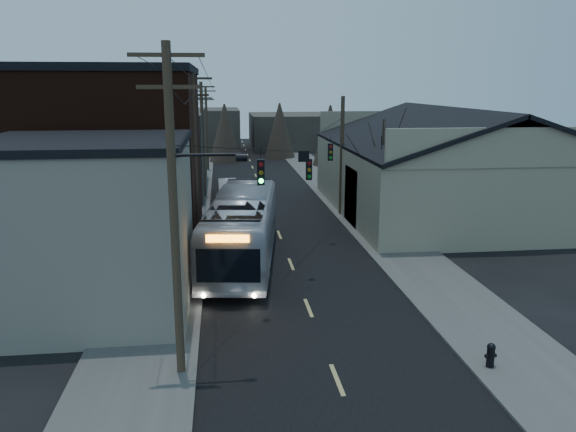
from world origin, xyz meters
The scene contains 15 objects.
ground centered at (0.00, 0.00, 0.00)m, with size 160.00×160.00×0.00m, color black.
road_surface centered at (0.00, 30.00, 0.01)m, with size 9.00×110.00×0.02m, color black.
sidewalk_left centered at (-6.50, 30.00, 0.06)m, with size 4.00×110.00×0.12m, color #474744.
sidewalk_right centered at (6.50, 30.00, 0.06)m, with size 4.00×110.00×0.12m, color #474744.
building_clapboard centered at (-9.00, 9.00, 3.50)m, with size 8.00×8.00×7.00m, color slate.
building_brick centered at (-10.00, 20.00, 5.00)m, with size 10.00×12.00×10.00m, color black.
building_left_far centered at (-9.50, 36.00, 3.50)m, with size 9.00×14.00×7.00m, color #332F29.
warehouse centered at (13.00, 25.00, 2.70)m, with size 16.16×20.60×7.73m.
building_far_left centered at (-6.00, 65.00, 3.00)m, with size 10.00×12.00×6.00m, color #332F29.
building_far_right centered at (7.00, 70.00, 2.50)m, with size 12.00×14.00×5.00m, color #332F29.
bare_tree centered at (6.50, 20.00, 3.60)m, with size 0.40×0.40×7.20m, color black.
utility_lines centered at (-3.11, 24.14, 4.95)m, with size 11.24×45.28×10.50m.
bus centered at (-2.51, 14.85, 1.85)m, with size 3.11×13.29×3.70m, color #B6B9C3.
parked_car centered at (-3.08, 33.42, 0.71)m, with size 1.49×4.29×1.41m, color #ACAEB4.
fire_hydrant centered at (5.19, 2.07, 0.56)m, with size 0.39×0.29×0.83m.
Camera 1 is at (-3.50, -14.05, 9.27)m, focal length 35.00 mm.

